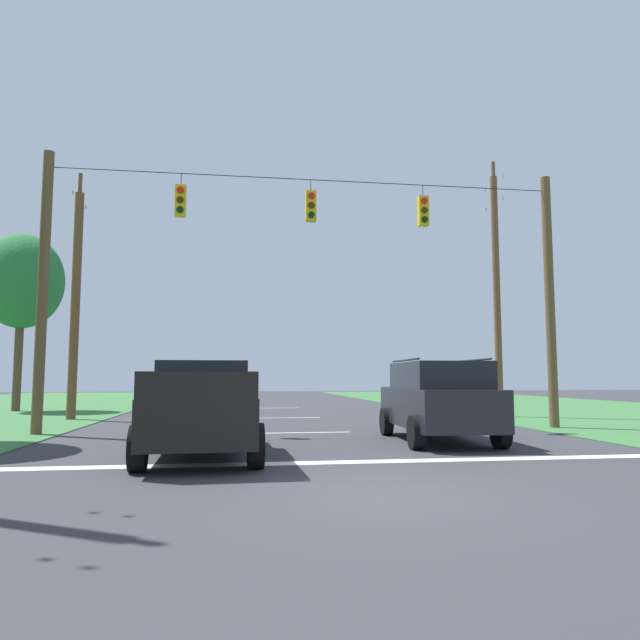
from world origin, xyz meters
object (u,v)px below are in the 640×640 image
distant_car_crossing_white (191,395)px  pickup_truck (201,408)px  utility_pole_mid_right (497,288)px  utility_pole_near_left (75,301)px  overhead_signal_span (311,283)px  tree_roadside_far_right (22,282)px  suv_black (438,399)px

distant_car_crossing_white → pickup_truck: bearing=-85.1°
utility_pole_mid_right → utility_pole_near_left: size_ratio=1.11×
overhead_signal_span → pickup_truck: 6.78m
utility_pole_mid_right → tree_roadside_far_right: size_ratio=1.26×
utility_pole_mid_right → tree_roadside_far_right: (-20.80, 6.85, 0.87)m
tree_roadside_far_right → overhead_signal_span: bearing=-44.0°
overhead_signal_span → tree_roadside_far_right: 17.34m
overhead_signal_span → utility_pole_mid_right: (8.38, 5.13, 0.82)m
suv_black → distant_car_crossing_white: size_ratio=1.10×
overhead_signal_span → distant_car_crossing_white: (-4.29, 10.71, -3.68)m
utility_pole_near_left → overhead_signal_span: bearing=-35.4°
utility_pole_near_left → distant_car_crossing_white: bearing=49.4°
tree_roadside_far_right → distant_car_crossing_white: bearing=-8.9°
utility_pole_near_left → tree_roadside_far_right: (-4.05, 6.03, 1.63)m
pickup_truck → utility_pole_near_left: size_ratio=0.57×
tree_roadside_far_right → utility_pole_mid_right: bearing=-18.2°
overhead_signal_span → distant_car_crossing_white: size_ratio=3.55×
utility_pole_mid_right → utility_pole_near_left: utility_pole_mid_right is taller
pickup_truck → suv_black: (5.75, 1.87, 0.09)m
overhead_signal_span → suv_black: (2.81, -3.14, -3.41)m
overhead_signal_span → utility_pole_near_left: 10.27m
pickup_truck → distant_car_crossing_white: size_ratio=1.23×
tree_roadside_far_right → pickup_truck: bearing=-60.8°
suv_black → tree_roadside_far_right: size_ratio=0.58×
pickup_truck → utility_pole_mid_right: size_ratio=0.51×
suv_black → utility_pole_mid_right: utility_pole_mid_right is taller
pickup_truck → utility_pole_mid_right: bearing=41.9°
pickup_truck → tree_roadside_far_right: 20.13m
distant_car_crossing_white → suv_black: bearing=-62.8°
overhead_signal_span → tree_roadside_far_right: tree_roadside_far_right is taller
pickup_truck → suv_black: 6.05m
pickup_truck → distant_car_crossing_white: 15.77m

